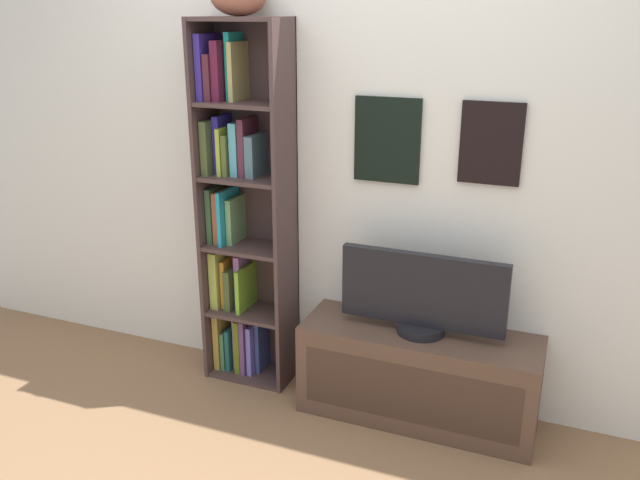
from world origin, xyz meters
TOP-DOWN VIEW (x-y plane):
  - back_wall at (0.00, 1.13)m, footprint 4.80×0.08m
  - bookshelf at (-0.51, 1.00)m, footprint 0.45×0.25m
  - tv_stand at (0.45, 0.91)m, footprint 1.10×0.36m
  - television at (0.45, 0.92)m, footprint 0.76×0.22m

SIDE VIEW (x-z plane):
  - tv_stand at x=0.45m, z-range 0.00..0.45m
  - television at x=0.45m, z-range 0.45..0.83m
  - bookshelf at x=-0.51m, z-range -0.04..1.79m
  - back_wall at x=0.00m, z-range 0.00..2.46m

